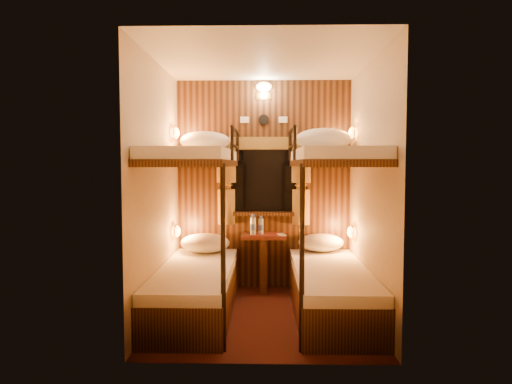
{
  "coord_description": "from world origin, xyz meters",
  "views": [
    {
      "loc": [
        0.02,
        -4.26,
        1.45
      ],
      "look_at": [
        -0.07,
        0.15,
        1.17
      ],
      "focal_mm": 32.0,
      "sensor_mm": 36.0,
      "label": 1
    }
  ],
  "objects_px": {
    "bunk_left": "(196,256)",
    "bottle_right": "(261,226)",
    "bunk_right": "(331,257)",
    "table": "(264,255)",
    "bottle_left": "(253,226)"
  },
  "relations": [
    {
      "from": "bottle_right",
      "to": "bunk_right",
      "type": "bearing_deg",
      "value": -48.27
    },
    {
      "from": "table",
      "to": "bottle_right",
      "type": "xyz_separation_m",
      "value": [
        -0.03,
        -0.02,
        0.33
      ]
    },
    {
      "from": "bottle_left",
      "to": "bunk_right",
      "type": "bearing_deg",
      "value": -43.6
    },
    {
      "from": "bunk_right",
      "to": "bottle_right",
      "type": "relative_size",
      "value": 8.99
    },
    {
      "from": "table",
      "to": "bottle_left",
      "type": "bearing_deg",
      "value": -156.48
    },
    {
      "from": "bunk_left",
      "to": "table",
      "type": "bearing_deg",
      "value": 50.33
    },
    {
      "from": "table",
      "to": "bottle_right",
      "type": "height_order",
      "value": "bottle_right"
    },
    {
      "from": "bunk_left",
      "to": "bottle_right",
      "type": "height_order",
      "value": "bunk_left"
    },
    {
      "from": "bunk_right",
      "to": "table",
      "type": "distance_m",
      "value": 1.02
    },
    {
      "from": "bunk_right",
      "to": "bottle_right",
      "type": "xyz_separation_m",
      "value": [
        -0.68,
        0.76,
        0.18
      ]
    },
    {
      "from": "bottle_left",
      "to": "table",
      "type": "bearing_deg",
      "value": 23.52
    },
    {
      "from": "bunk_left",
      "to": "bottle_left",
      "type": "height_order",
      "value": "bunk_left"
    },
    {
      "from": "bunk_left",
      "to": "bottle_right",
      "type": "bearing_deg",
      "value": 50.87
    },
    {
      "from": "bottle_left",
      "to": "bottle_right",
      "type": "xyz_separation_m",
      "value": [
        0.09,
        0.03,
        -0.01
      ]
    },
    {
      "from": "bunk_left",
      "to": "bunk_right",
      "type": "height_order",
      "value": "same"
    }
  ]
}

